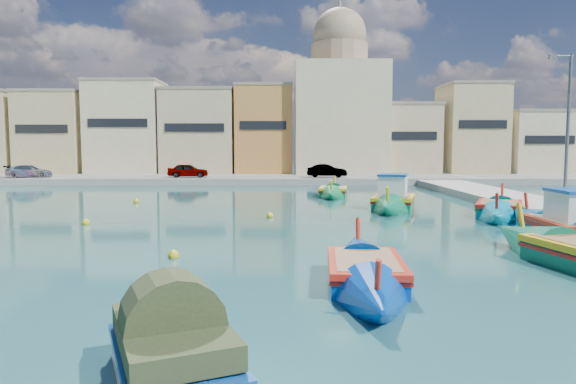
# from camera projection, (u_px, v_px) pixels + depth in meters

# --- Properties ---
(ground) EXTENTS (160.00, 160.00, 0.00)m
(ground) POSITION_uv_depth(u_px,v_px,m) (181.00, 244.00, 19.03)
(ground) COLOR #164240
(ground) RESTS_ON ground
(north_quay) EXTENTS (80.00, 8.00, 0.60)m
(north_quay) POSITION_uv_depth(u_px,v_px,m) (246.00, 179.00, 50.87)
(north_quay) COLOR gray
(north_quay) RESTS_ON ground
(north_townhouses) EXTENTS (83.20, 7.87, 10.19)m
(north_townhouses) POSITION_uv_depth(u_px,v_px,m) (310.00, 134.00, 57.82)
(north_townhouses) COLOR tan
(north_townhouses) RESTS_ON ground
(church_block) EXTENTS (10.00, 10.00, 19.10)m
(church_block) POSITION_uv_depth(u_px,v_px,m) (339.00, 103.00, 58.16)
(church_block) COLOR beige
(church_block) RESTS_ON ground
(quay_street_lamp) EXTENTS (1.18, 0.16, 8.00)m
(quay_street_lamp) POSITION_uv_depth(u_px,v_px,m) (566.00, 131.00, 24.72)
(quay_street_lamp) COLOR #595B60
(quay_street_lamp) RESTS_ON ground
(parked_cars) EXTENTS (32.72, 2.55, 1.32)m
(parked_cars) POSITION_uv_depth(u_px,v_px,m) (170.00, 171.00, 49.25)
(parked_cars) COLOR #4C1919
(parked_cars) RESTS_ON north_quay
(luzzu_turquoise_cabin) EXTENTS (2.17, 9.46, 3.03)m
(luzzu_turquoise_cabin) POSITION_uv_depth(u_px,v_px,m) (566.00, 229.00, 20.32)
(luzzu_turquoise_cabin) COLOR #005999
(luzzu_turquoise_cabin) RESTS_ON ground
(luzzu_blue_cabin) EXTENTS (4.73, 9.03, 3.12)m
(luzzu_blue_cabin) POSITION_uv_depth(u_px,v_px,m) (393.00, 202.00, 29.74)
(luzzu_blue_cabin) COLOR #0B764E
(luzzu_blue_cabin) RESTS_ON ground
(luzzu_cyan_mid) EXTENTS (5.60, 8.85, 2.60)m
(luzzu_cyan_mid) POSITION_uv_depth(u_px,v_px,m) (499.00, 211.00, 26.64)
(luzzu_cyan_mid) COLOR #0085A3
(luzzu_cyan_mid) RESTS_ON ground
(luzzu_green) EXTENTS (2.88, 7.39, 2.27)m
(luzzu_green) POSITION_uv_depth(u_px,v_px,m) (333.00, 193.00, 37.10)
(luzzu_green) COLOR #0B7742
(luzzu_green) RESTS_ON ground
(luzzu_blue_south) EXTENTS (2.44, 8.30, 2.36)m
(luzzu_blue_south) POSITION_uv_depth(u_px,v_px,m) (365.00, 274.00, 13.57)
(luzzu_blue_south) COLOR #003BA6
(luzzu_blue_south) RESTS_ON ground
(tender_near) EXTENTS (2.70, 3.45, 1.50)m
(tender_near) POSITION_uv_depth(u_px,v_px,m) (173.00, 355.00, 7.82)
(tender_near) COLOR beige
(tender_near) RESTS_ON ground
(mooring_buoys) EXTENTS (21.36, 20.51, 0.36)m
(mooring_buoys) POSITION_uv_depth(u_px,v_px,m) (256.00, 215.00, 26.55)
(mooring_buoys) COLOR yellow
(mooring_buoys) RESTS_ON ground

